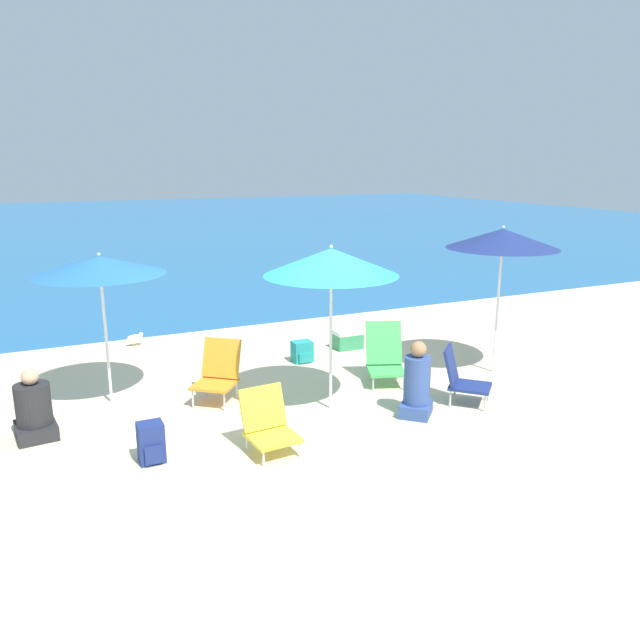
# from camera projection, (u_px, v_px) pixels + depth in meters

# --- Properties ---
(ground_plane) EXTENTS (60.00, 60.00, 0.00)m
(ground_plane) POSITION_uv_depth(u_px,v_px,m) (326.00, 418.00, 7.47)
(ground_plane) COLOR beige
(sea_water) EXTENTS (60.00, 40.00, 0.01)m
(sea_water) POSITION_uv_depth(u_px,v_px,m) (100.00, 227.00, 29.00)
(sea_water) COLOR #23669E
(sea_water) RESTS_ON ground
(beach_umbrella_blue) EXTENTS (1.58, 1.58, 1.92)m
(beach_umbrella_blue) POSITION_uv_depth(u_px,v_px,m) (100.00, 266.00, 7.54)
(beach_umbrella_blue) COLOR white
(beach_umbrella_blue) RESTS_ON ground
(beach_umbrella_teal) EXTENTS (1.61, 1.61, 2.04)m
(beach_umbrella_teal) POSITION_uv_depth(u_px,v_px,m) (331.00, 262.00, 7.32)
(beach_umbrella_teal) COLOR white
(beach_umbrella_teal) RESTS_ON ground
(beach_umbrella_navy) EXTENTS (1.56, 1.56, 2.12)m
(beach_umbrella_navy) POSITION_uv_depth(u_px,v_px,m) (503.00, 239.00, 8.65)
(beach_umbrella_navy) COLOR white
(beach_umbrella_navy) RESTS_ON ground
(beach_chair_navy) EXTENTS (0.71, 0.71, 0.72)m
(beach_chair_navy) POSITION_uv_depth(u_px,v_px,m) (461.00, 377.00, 7.87)
(beach_chair_navy) COLOR silver
(beach_chair_navy) RESTS_ON ground
(beach_chair_orange) EXTENTS (0.76, 0.78, 0.78)m
(beach_chair_orange) POSITION_uv_depth(u_px,v_px,m) (218.00, 371.00, 7.96)
(beach_chair_orange) COLOR silver
(beach_chair_orange) RESTS_ON ground
(beach_chair_yellow) EXTENTS (0.54, 0.62, 0.66)m
(beach_chair_yellow) POSITION_uv_depth(u_px,v_px,m) (268.00, 423.00, 6.59)
(beach_chair_yellow) COLOR silver
(beach_chair_yellow) RESTS_ON ground
(beach_chair_green) EXTENTS (0.69, 0.77, 0.82)m
(beach_chair_green) POSITION_uv_depth(u_px,v_px,m) (385.00, 356.00, 8.64)
(beach_chair_green) COLOR silver
(beach_chair_green) RESTS_ON ground
(person_seated_near) EXTENTS (0.54, 0.54, 0.93)m
(person_seated_near) POSITION_uv_depth(u_px,v_px,m) (417.00, 385.00, 7.48)
(person_seated_near) COLOR #334C8C
(person_seated_near) RESTS_ON ground
(person_seated_far) EXTENTS (0.47, 0.53, 0.81)m
(person_seated_far) POSITION_uv_depth(u_px,v_px,m) (34.00, 411.00, 6.89)
(person_seated_far) COLOR #262628
(person_seated_far) RESTS_ON ground
(backpack_teal) EXTENTS (0.30, 0.26, 0.33)m
(backpack_teal) POSITION_uv_depth(u_px,v_px,m) (302.00, 352.00, 9.53)
(backpack_teal) COLOR teal
(backpack_teal) RESTS_ON ground
(backpack_navy) EXTENTS (0.26, 0.25, 0.42)m
(backpack_navy) POSITION_uv_depth(u_px,v_px,m) (151.00, 443.00, 6.35)
(backpack_navy) COLOR navy
(backpack_navy) RESTS_ON ground
(cooler_box) EXTENTS (0.46, 0.30, 0.31)m
(cooler_box) POSITION_uv_depth(u_px,v_px,m) (348.00, 339.00, 10.22)
(cooler_box) COLOR #338C59
(cooler_box) RESTS_ON ground
(seagull) EXTENTS (0.27, 0.11, 0.23)m
(seagull) POSITION_uv_depth(u_px,v_px,m) (135.00, 338.00, 10.35)
(seagull) COLOR gold
(seagull) RESTS_ON ground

